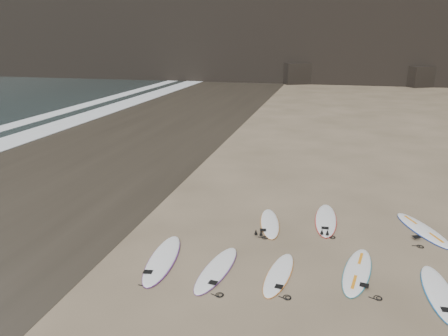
% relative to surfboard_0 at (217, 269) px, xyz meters
% --- Properties ---
extents(ground, '(240.00, 240.00, 0.00)m').
position_rel_surfboard_0_xyz_m(ground, '(3.94, 0.74, -0.04)').
color(ground, '#897559').
rests_on(ground, ground).
extents(wet_sand, '(12.00, 200.00, 0.01)m').
position_rel_surfboard_0_xyz_m(wet_sand, '(-9.06, 10.74, -0.04)').
color(wet_sand, '#383026').
rests_on(wet_sand, ground).
extents(foam_near, '(2.20, 200.00, 0.05)m').
position_rel_surfboard_0_xyz_m(foam_near, '(-14.56, 10.74, -0.02)').
color(foam_near, white).
rests_on(foam_near, ground).
extents(surfboard_0, '(0.89, 2.51, 0.09)m').
position_rel_surfboard_0_xyz_m(surfboard_0, '(0.00, 0.00, 0.00)').
color(surfboard_0, white).
rests_on(surfboard_0, ground).
extents(surfboard_1, '(0.79, 2.25, 0.08)m').
position_rel_surfboard_0_xyz_m(surfboard_1, '(1.54, 0.14, -0.00)').
color(surfboard_1, white).
rests_on(surfboard_1, ground).
extents(surfboard_2, '(1.03, 2.58, 0.09)m').
position_rel_surfboard_0_xyz_m(surfboard_2, '(3.42, 0.74, 0.00)').
color(surfboard_2, white).
rests_on(surfboard_2, ground).
extents(surfboard_3, '(0.68, 2.54, 0.09)m').
position_rel_surfboard_0_xyz_m(surfboard_3, '(5.19, 0.16, 0.00)').
color(surfboard_3, white).
rests_on(surfboard_3, ground).
extents(surfboard_5, '(0.96, 2.33, 0.08)m').
position_rel_surfboard_0_xyz_m(surfboard_5, '(0.90, 3.11, -0.00)').
color(surfboard_5, white).
rests_on(surfboard_5, ground).
extents(surfboard_6, '(0.68, 2.65, 0.10)m').
position_rel_surfboard_0_xyz_m(surfboard_6, '(2.60, 3.78, 0.00)').
color(surfboard_6, white).
rests_on(surfboard_6, ground).
extents(surfboard_7, '(1.61, 2.62, 0.09)m').
position_rel_surfboard_0_xyz_m(surfboard_7, '(5.45, 3.72, 0.00)').
color(surfboard_7, white).
rests_on(surfboard_7, ground).
extents(surfboard_11, '(0.95, 2.80, 0.10)m').
position_rel_surfboard_0_xyz_m(surfboard_11, '(-1.51, 0.15, 0.01)').
color(surfboard_11, white).
rests_on(surfboard_11, ground).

